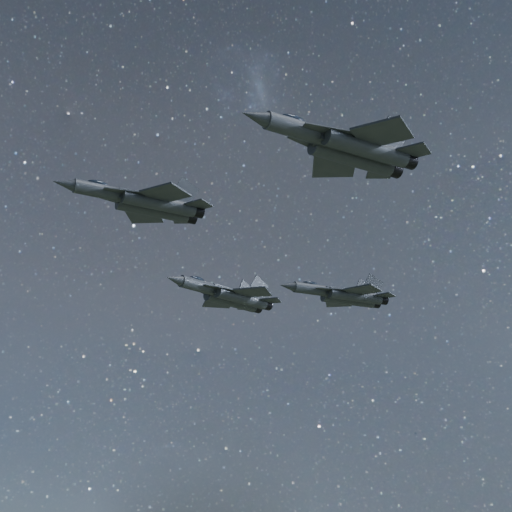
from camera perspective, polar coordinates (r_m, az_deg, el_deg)
jet_lead at (r=73.70m, az=-8.93°, el=4.29°), size 16.03×11.40×4.08m
jet_left at (r=104.60m, az=-2.23°, el=-3.17°), size 19.73×13.44×4.96m
jet_right at (r=62.03m, az=7.20°, el=8.72°), size 17.35×12.41×4.44m
jet_slot at (r=91.19m, az=6.99°, el=-3.11°), size 15.55×10.88×3.92m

